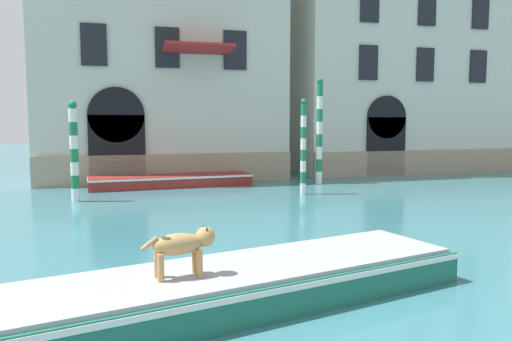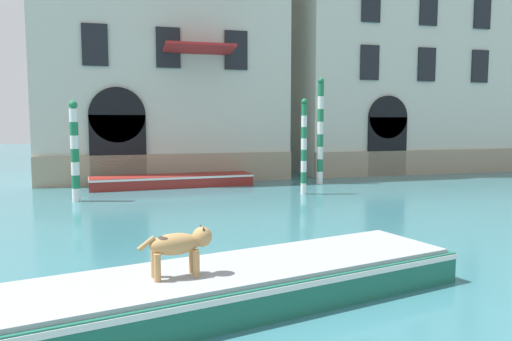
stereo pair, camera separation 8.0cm
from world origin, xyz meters
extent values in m
cube|color=beige|center=(-2.52, 24.54, 7.55)|extent=(10.71, 6.00, 15.10)
cube|color=tan|center=(-2.52, 21.49, 0.62)|extent=(10.71, 0.16, 1.24)
cube|color=black|center=(-4.60, 21.48, 1.43)|extent=(2.23, 0.14, 2.86)
cylinder|color=black|center=(-4.60, 21.48, 2.86)|extent=(2.23, 0.14, 2.23)
cube|color=black|center=(-5.37, 21.50, 5.60)|extent=(0.99, 0.10, 1.63)
cube|color=black|center=(-2.52, 21.50, 5.60)|extent=(0.99, 0.10, 1.63)
cube|color=black|center=(0.34, 21.50, 5.60)|extent=(0.99, 0.10, 1.63)
cube|color=#B22323|center=(-1.34, 20.84, 5.53)|extent=(2.80, 1.40, 0.29)
cube|color=beige|center=(9.70, 24.54, 8.18)|extent=(11.37, 6.00, 16.35)
cube|color=tan|center=(9.70, 21.49, 0.59)|extent=(11.37, 0.16, 1.18)
cube|color=black|center=(7.68, 21.48, 1.39)|extent=(2.01, 0.14, 2.78)
cylinder|color=black|center=(7.68, 21.48, 2.78)|extent=(2.01, 0.14, 2.01)
cube|color=black|center=(6.67, 21.50, 5.28)|extent=(0.93, 0.10, 1.58)
cube|color=black|center=(9.70, 21.50, 5.28)|extent=(0.93, 0.10, 1.58)
cube|color=black|center=(12.73, 21.50, 5.28)|extent=(0.93, 0.10, 1.58)
cube|color=black|center=(6.67, 21.50, 7.88)|extent=(0.93, 0.10, 1.58)
cube|color=black|center=(9.70, 21.50, 7.88)|extent=(0.93, 0.10, 1.58)
cube|color=black|center=(12.73, 21.50, 7.88)|extent=(0.93, 0.10, 1.58)
cube|color=#1E6651|center=(-3.88, 7.23, 0.25)|extent=(8.90, 3.63, 0.50)
cube|color=white|center=(-3.88, 7.23, 0.44)|extent=(8.94, 3.67, 0.08)
cube|color=#9EA3A8|center=(-3.88, 7.23, 0.53)|extent=(8.61, 3.44, 0.06)
cylinder|color=tan|center=(-3.80, 7.28, 0.75)|extent=(0.09, 0.09, 0.37)
cylinder|color=tan|center=(-3.77, 7.07, 0.75)|extent=(0.09, 0.09, 0.37)
cylinder|color=tan|center=(-4.32, 7.22, 0.75)|extent=(0.09, 0.09, 0.37)
cylinder|color=tan|center=(-4.29, 7.01, 0.75)|extent=(0.09, 0.09, 0.37)
ellipsoid|color=tan|center=(-4.05, 7.14, 1.01)|extent=(0.72, 0.37, 0.30)
ellipsoid|color=#382D23|center=(-4.15, 7.13, 1.10)|extent=(0.33, 0.24, 0.10)
sphere|color=tan|center=(-3.67, 7.19, 1.08)|extent=(0.28, 0.28, 0.28)
cone|color=#382D23|center=(-3.68, 7.26, 1.18)|extent=(0.08, 0.08, 0.11)
cone|color=#382D23|center=(-3.66, 7.11, 1.18)|extent=(0.08, 0.08, 0.11)
cylinder|color=tan|center=(-4.42, 7.10, 1.06)|extent=(0.25, 0.09, 0.20)
cube|color=maroon|center=(-2.56, 20.41, 0.23)|extent=(6.40, 1.63, 0.47)
cube|color=white|center=(-2.56, 20.41, 0.41)|extent=(6.43, 1.66, 0.08)
cube|color=#9EA3A8|center=(-2.56, 20.41, 0.21)|extent=(3.53, 1.16, 0.42)
cylinder|color=white|center=(3.45, 19.64, 0.26)|extent=(0.25, 0.25, 0.52)
cylinder|color=#1E7247|center=(3.45, 19.64, 0.78)|extent=(0.25, 0.25, 0.52)
cylinder|color=white|center=(3.45, 19.64, 1.29)|extent=(0.25, 0.25, 0.52)
cylinder|color=#1E7247|center=(3.45, 19.64, 1.81)|extent=(0.25, 0.25, 0.52)
cylinder|color=white|center=(3.45, 19.64, 2.33)|extent=(0.25, 0.25, 0.52)
cylinder|color=#1E7247|center=(3.45, 19.64, 2.84)|extent=(0.25, 0.25, 0.52)
cylinder|color=white|center=(3.45, 19.64, 3.36)|extent=(0.25, 0.25, 0.52)
cylinder|color=#1E7247|center=(3.45, 19.64, 3.88)|extent=(0.25, 0.25, 0.52)
sphere|color=#1E7247|center=(3.45, 19.64, 4.25)|extent=(0.26, 0.26, 0.26)
cylinder|color=white|center=(-6.00, 17.72, 0.22)|extent=(0.26, 0.26, 0.43)
cylinder|color=#1E7247|center=(-6.00, 17.72, 0.65)|extent=(0.26, 0.26, 0.43)
cylinder|color=white|center=(-6.00, 17.72, 1.08)|extent=(0.26, 0.26, 0.43)
cylinder|color=#1E7247|center=(-6.00, 17.72, 1.51)|extent=(0.26, 0.26, 0.43)
cylinder|color=white|center=(-6.00, 17.72, 1.95)|extent=(0.26, 0.26, 0.43)
cylinder|color=#1E7247|center=(-6.00, 17.72, 2.38)|extent=(0.26, 0.26, 0.43)
cylinder|color=white|center=(-6.00, 17.72, 2.81)|extent=(0.26, 0.26, 0.43)
sphere|color=#1E7247|center=(-6.00, 17.72, 3.15)|extent=(0.28, 0.28, 0.28)
cylinder|color=white|center=(1.74, 17.12, 0.20)|extent=(0.20, 0.20, 0.40)
cylinder|color=#1E7247|center=(1.74, 17.12, 0.60)|extent=(0.20, 0.20, 0.40)
cylinder|color=white|center=(1.74, 17.12, 1.00)|extent=(0.20, 0.20, 0.40)
cylinder|color=#1E7247|center=(1.74, 17.12, 1.41)|extent=(0.20, 0.20, 0.40)
cylinder|color=white|center=(1.74, 17.12, 1.81)|extent=(0.20, 0.20, 0.40)
cylinder|color=#1E7247|center=(1.74, 17.12, 2.21)|extent=(0.20, 0.20, 0.40)
cylinder|color=white|center=(1.74, 17.12, 2.61)|extent=(0.20, 0.20, 0.40)
cylinder|color=#1E7247|center=(1.74, 17.12, 3.01)|extent=(0.20, 0.20, 0.40)
sphere|color=#1E7247|center=(1.74, 17.12, 3.31)|extent=(0.21, 0.21, 0.21)
camera|label=1|loc=(-4.89, 0.56, 2.68)|focal=35.00mm
camera|label=2|loc=(-4.81, 0.54, 2.68)|focal=35.00mm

